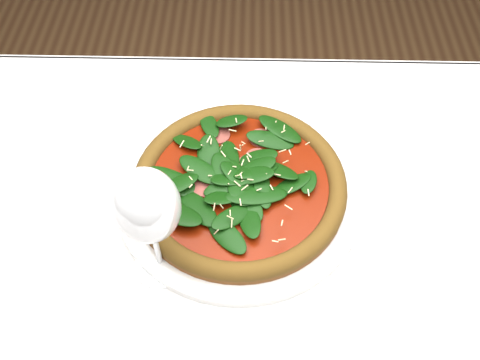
{
  "coord_description": "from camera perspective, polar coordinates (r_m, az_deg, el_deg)",
  "views": [
    {
      "loc": [
        -0.03,
        -0.42,
        1.44
      ],
      "look_at": [
        -0.04,
        0.09,
        0.77
      ],
      "focal_mm": 40.0,
      "sensor_mm": 36.0,
      "label": 1
    }
  ],
  "objects": [
    {
      "name": "wine_glass",
      "position": [
        0.67,
        -9.89,
        -3.0
      ],
      "size": [
        0.09,
        0.09,
        0.21
      ],
      "color": "white",
      "rests_on": "dining_table"
    },
    {
      "name": "pizza",
      "position": [
        0.83,
        -0.07,
        -0.24
      ],
      "size": [
        0.37,
        0.37,
        0.04
      ],
      "rotation": [
        0.0,
        0.0,
        -0.1
      ],
      "color": "brown",
      "rests_on": "plate"
    },
    {
      "name": "plate",
      "position": [
        0.84,
        -0.07,
        -1.15
      ],
      "size": [
        0.39,
        0.39,
        0.02
      ],
      "color": "silver",
      "rests_on": "dining_table"
    },
    {
      "name": "dining_table",
      "position": [
        0.9,
        2.74,
        -9.24
      ],
      "size": [
        1.21,
        0.81,
        0.75
      ],
      "color": "white",
      "rests_on": "ground"
    }
  ]
}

